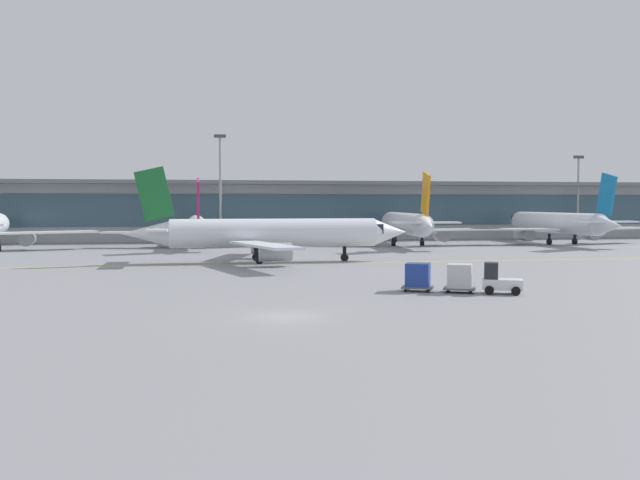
# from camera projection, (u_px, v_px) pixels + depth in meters

# --- Properties ---
(ground_plane) EXTENTS (400.00, 400.00, 0.00)m
(ground_plane) POSITION_uv_depth(u_px,v_px,m) (286.00, 316.00, 38.04)
(ground_plane) COLOR gray
(taxiway_centreline_stripe) EXTENTS (110.00, 1.08, 0.01)m
(taxiway_centreline_stripe) POSITION_uv_depth(u_px,v_px,m) (277.00, 264.00, 70.77)
(taxiway_centreline_stripe) COLOR yellow
(taxiway_centreline_stripe) RESTS_ON ground_plane
(terminal_concourse) EXTENTS (180.80, 11.00, 9.60)m
(terminal_concourse) POSITION_uv_depth(u_px,v_px,m) (223.00, 210.00, 116.15)
(terminal_concourse) COLOR #9EA3A8
(terminal_concourse) RESTS_ON ground_plane
(gate_airplane_2) EXTENTS (25.80, 27.66, 9.19)m
(gate_airplane_2) POSITION_uv_depth(u_px,v_px,m) (197.00, 227.00, 97.83)
(gate_airplane_2) COLOR white
(gate_airplane_2) RESTS_ON ground_plane
(gate_airplane_3) EXTENTS (28.26, 30.52, 10.10)m
(gate_airplane_3) POSITION_uv_depth(u_px,v_px,m) (406.00, 224.00, 101.47)
(gate_airplane_3) COLOR silver
(gate_airplane_3) RESTS_ON ground_plane
(gate_airplane_4) EXTENTS (28.36, 30.47, 10.10)m
(gate_airplane_4) POSITION_uv_depth(u_px,v_px,m) (557.00, 223.00, 104.94)
(gate_airplane_4) COLOR silver
(gate_airplane_4) RESTS_ON ground_plane
(taxiing_regional_jet) EXTENTS (29.27, 27.31, 9.72)m
(taxiing_regional_jet) POSITION_uv_depth(u_px,v_px,m) (270.00, 234.00, 72.52)
(taxiing_regional_jet) COLOR silver
(taxiing_regional_jet) RESTS_ON ground_plane
(baggage_tug) EXTENTS (2.95, 2.44, 2.10)m
(baggage_tug) POSITION_uv_depth(u_px,v_px,m) (499.00, 281.00, 47.46)
(baggage_tug) COLOR silver
(baggage_tug) RESTS_ON ground_plane
(cargo_dolly_lead) EXTENTS (2.58, 2.33, 1.94)m
(cargo_dolly_lead) POSITION_uv_depth(u_px,v_px,m) (460.00, 277.00, 48.11)
(cargo_dolly_lead) COLOR #595B60
(cargo_dolly_lead) RESTS_ON ground_plane
(cargo_dolly_trailing) EXTENTS (2.58, 2.33, 1.94)m
(cargo_dolly_trailing) POSITION_uv_depth(u_px,v_px,m) (418.00, 276.00, 48.82)
(cargo_dolly_trailing) COLOR #595B60
(cargo_dolly_trailing) RESTS_ON ground_plane
(apron_light_mast_1) EXTENTS (1.80, 0.36, 16.47)m
(apron_light_mast_1) POSITION_uv_depth(u_px,v_px,m) (220.00, 184.00, 108.07)
(apron_light_mast_1) COLOR gray
(apron_light_mast_1) RESTS_ON ground_plane
(apron_light_mast_2) EXTENTS (1.80, 0.36, 14.11)m
(apron_light_mast_2) POSITION_uv_depth(u_px,v_px,m) (578.00, 193.00, 120.72)
(apron_light_mast_2) COLOR gray
(apron_light_mast_2) RESTS_ON ground_plane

